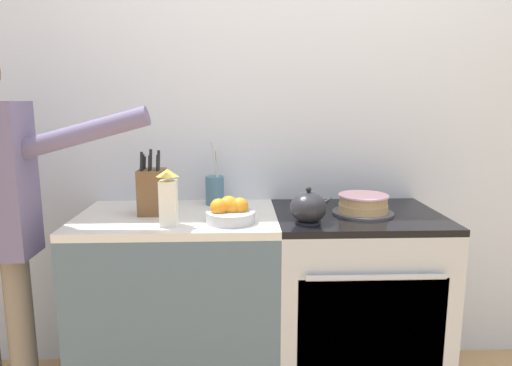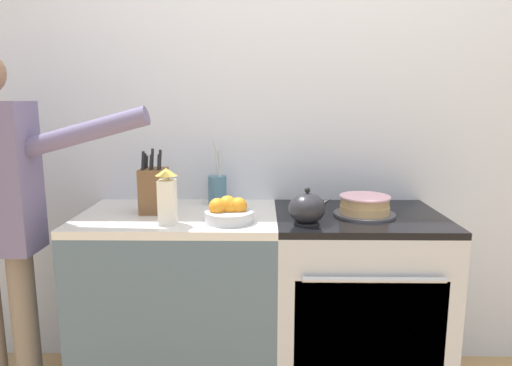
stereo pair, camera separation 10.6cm
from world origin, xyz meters
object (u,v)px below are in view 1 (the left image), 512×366
object	(u,v)px
layer_cake	(363,205)
stove_range	(354,303)
tea_kettle	(309,208)
milk_carton	(168,199)
knife_block	(152,191)
utensil_crock	(215,189)
fruit_bowl	(230,212)

from	to	relation	value
layer_cake	stove_range	bearing A→B (deg)	143.03
stove_range	tea_kettle	bearing A→B (deg)	-147.65
stove_range	milk_carton	size ratio (longest dim) A/B	3.73
stove_range	knife_block	bearing A→B (deg)	178.66
stove_range	milk_carton	xyz separation A→B (m)	(-0.85, -0.18, 0.56)
tea_kettle	milk_carton	world-z (taller)	milk_carton
tea_kettle	utensil_crock	xyz separation A→B (m)	(-0.42, 0.36, 0.01)
stove_range	layer_cake	world-z (taller)	layer_cake
utensil_crock	fruit_bowl	xyz separation A→B (m)	(0.08, -0.34, -0.03)
knife_block	milk_carton	world-z (taller)	knife_block
stove_range	knife_block	size ratio (longest dim) A/B	2.98
layer_cake	knife_block	bearing A→B (deg)	177.78
tea_kettle	utensil_crock	world-z (taller)	utensil_crock
layer_cake	milk_carton	world-z (taller)	milk_carton
tea_kettle	fruit_bowl	xyz separation A→B (m)	(-0.34, 0.02, -0.02)
layer_cake	fruit_bowl	xyz separation A→B (m)	(-0.61, -0.12, 0.00)
layer_cake	fruit_bowl	size ratio (longest dim) A/B	1.33
utensil_crock	tea_kettle	bearing A→B (deg)	-41.05
stove_range	layer_cake	distance (m)	0.49
milk_carton	utensil_crock	bearing A→B (deg)	65.70
fruit_bowl	knife_block	bearing A→B (deg)	155.78
stove_range	tea_kettle	xyz separation A→B (m)	(-0.25, -0.16, 0.51)
knife_block	milk_carton	bearing A→B (deg)	-62.94
layer_cake	utensil_crock	xyz separation A→B (m)	(-0.69, 0.22, 0.03)
stove_range	utensil_crock	xyz separation A→B (m)	(-0.67, 0.20, 0.52)
milk_carton	tea_kettle	bearing A→B (deg)	2.02
stove_range	milk_carton	world-z (taller)	milk_carton
stove_range	milk_carton	bearing A→B (deg)	-167.83
utensil_crock	milk_carton	size ratio (longest dim) A/B	1.33
tea_kettle	knife_block	distance (m)	0.72
layer_cake	utensil_crock	distance (m)	0.73
utensil_crock	stove_range	bearing A→B (deg)	-16.69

